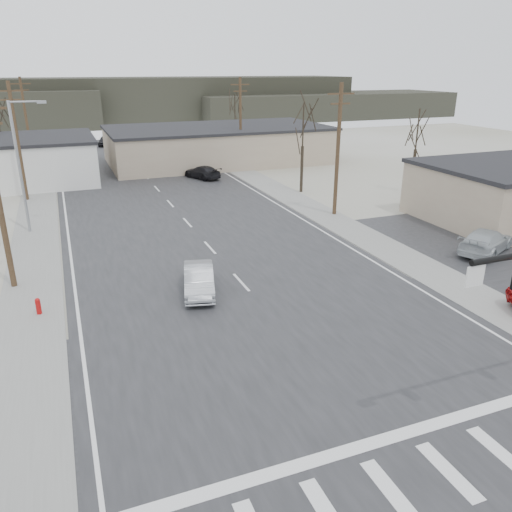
{
  "coord_description": "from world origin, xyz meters",
  "views": [
    {
      "loc": [
        -8.34,
        -15.48,
        11.03
      ],
      "look_at": [
        -0.23,
        5.2,
        2.6
      ],
      "focal_mm": 35.0,
      "sensor_mm": 36.0,
      "label": 1
    }
  ],
  "objects_px": {
    "car_parked_silver": "(486,241)",
    "car_far_a": "(202,172)",
    "car_far_b": "(105,141)",
    "fire_hydrant": "(38,306)",
    "car_parked_dark_b": "(485,209)",
    "sedan_crossing": "(199,280)"
  },
  "relations": [
    {
      "from": "car_parked_silver",
      "to": "car_far_a",
      "type": "bearing_deg",
      "value": -5.72
    },
    {
      "from": "car_far_b",
      "to": "car_parked_silver",
      "type": "bearing_deg",
      "value": -58.54
    },
    {
      "from": "fire_hydrant",
      "to": "car_parked_dark_b",
      "type": "distance_m",
      "value": 32.11
    },
    {
      "from": "sedan_crossing",
      "to": "car_far_a",
      "type": "relative_size",
      "value": 0.94
    },
    {
      "from": "car_far_b",
      "to": "car_parked_dark_b",
      "type": "relative_size",
      "value": 0.88
    },
    {
      "from": "car_parked_dark_b",
      "to": "car_far_a",
      "type": "bearing_deg",
      "value": 51.7
    },
    {
      "from": "fire_hydrant",
      "to": "car_parked_dark_b",
      "type": "bearing_deg",
      "value": 8.2
    },
    {
      "from": "car_parked_dark_b",
      "to": "car_parked_silver",
      "type": "bearing_deg",
      "value": 151.64
    },
    {
      "from": "fire_hydrant",
      "to": "car_parked_silver",
      "type": "height_order",
      "value": "car_parked_silver"
    },
    {
      "from": "sedan_crossing",
      "to": "car_far_a",
      "type": "height_order",
      "value": "sedan_crossing"
    },
    {
      "from": "sedan_crossing",
      "to": "car_parked_dark_b",
      "type": "distance_m",
      "value": 24.54
    },
    {
      "from": "car_parked_dark_b",
      "to": "car_far_b",
      "type": "bearing_deg",
      "value": 40.73
    },
    {
      "from": "fire_hydrant",
      "to": "car_far_a",
      "type": "bearing_deg",
      "value": 60.02
    },
    {
      "from": "sedan_crossing",
      "to": "car_far_a",
      "type": "bearing_deg",
      "value": 87.89
    },
    {
      "from": "car_far_a",
      "to": "car_parked_dark_b",
      "type": "relative_size",
      "value": 0.96
    },
    {
      "from": "sedan_crossing",
      "to": "car_parked_dark_b",
      "type": "xyz_separation_m",
      "value": [
        24.03,
        4.96,
        0.07
      ]
    },
    {
      "from": "car_far_a",
      "to": "fire_hydrant",
      "type": "bearing_deg",
      "value": 36.72
    },
    {
      "from": "sedan_crossing",
      "to": "car_parked_silver",
      "type": "relative_size",
      "value": 0.82
    },
    {
      "from": "car_far_a",
      "to": "car_parked_silver",
      "type": "height_order",
      "value": "car_parked_silver"
    },
    {
      "from": "car_parked_dark_b",
      "to": "fire_hydrant",
      "type": "bearing_deg",
      "value": 114.1
    },
    {
      "from": "sedan_crossing",
      "to": "car_parked_silver",
      "type": "distance_m",
      "value": 18.45
    },
    {
      "from": "fire_hydrant",
      "to": "sedan_crossing",
      "type": "bearing_deg",
      "value": -2.82
    }
  ]
}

